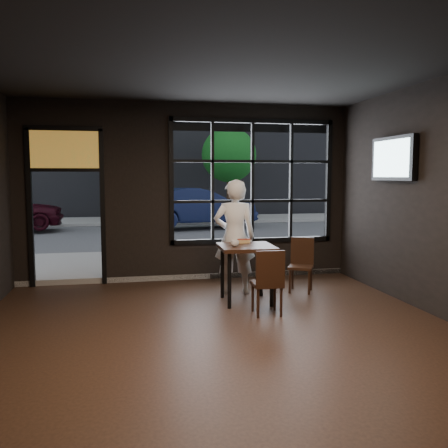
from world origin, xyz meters
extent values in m
cube|color=black|center=(0.00, 0.00, -0.01)|extent=(6.00, 7.00, 0.02)
cube|color=black|center=(0.00, 0.00, 3.21)|extent=(6.00, 7.00, 0.02)
cube|color=black|center=(1.20, 3.50, 1.80)|extent=(3.06, 0.12, 2.28)
cube|color=orange|center=(-2.10, 3.50, 2.35)|extent=(1.20, 0.06, 0.70)
cube|color=#545456|center=(0.00, 24.00, -0.02)|extent=(60.00, 41.00, 0.04)
cube|color=#5B5956|center=(0.00, 23.00, 7.50)|extent=(28.00, 12.00, 15.00)
cube|color=black|center=(0.66, 1.79, 0.44)|extent=(0.83, 0.83, 0.87)
cube|color=black|center=(0.78, 1.12, 0.46)|extent=(0.41, 0.41, 0.91)
cube|color=black|center=(1.69, 2.23, 0.44)|extent=(0.52, 0.52, 0.88)
imported|color=silver|center=(0.61, 2.38, 0.92)|extent=(0.73, 0.53, 1.84)
imported|color=silver|center=(0.46, 1.70, 0.91)|extent=(0.13, 0.13, 0.10)
cube|color=black|center=(2.93, 1.63, 2.16)|extent=(0.13, 1.15, 0.67)
imported|color=#0F1635|center=(1.38, 11.86, 0.79)|extent=(4.37, 2.21, 1.37)
cylinder|color=#332114|center=(-1.07, 14.72, 0.99)|extent=(0.18, 0.18, 1.98)
sphere|color=#18661D|center=(-1.07, 14.72, 2.60)|extent=(2.16, 2.16, 2.16)
cylinder|color=#332114|center=(3.15, 14.70, 1.06)|extent=(0.19, 0.19, 2.12)
sphere|color=#275312|center=(3.15, 14.70, 2.79)|extent=(2.31, 2.31, 2.31)
camera|label=1|loc=(-1.06, -5.01, 1.90)|focal=38.00mm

